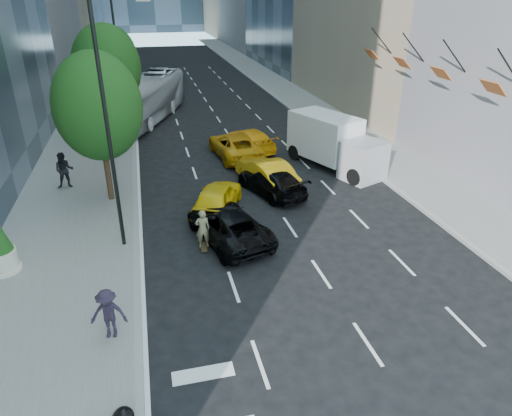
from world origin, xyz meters
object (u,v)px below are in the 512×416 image
object	(u,v)px
skateboarder	(203,231)
black_sedan_lincoln	(228,225)
box_truck	(334,143)
city_bus	(146,98)
black_sedan_mercedes	(271,181)

from	to	relation	value
skateboarder	black_sedan_lincoln	distance (m)	1.34
black_sedan_lincoln	skateboarder	bearing A→B (deg)	10.86
box_truck	skateboarder	bearing A→B (deg)	-160.59
skateboarder	box_truck	size ratio (longest dim) A/B	0.25
black_sedan_lincoln	city_bus	bearing A→B (deg)	-97.76
skateboarder	box_truck	bearing A→B (deg)	-135.83
skateboarder	city_bus	bearing A→B (deg)	-82.66
black_sedan_lincoln	black_sedan_mercedes	world-z (taller)	black_sedan_lincoln
city_bus	black_sedan_mercedes	bearing A→B (deg)	-49.86
black_sedan_lincoln	box_truck	xyz separation A→B (m)	(8.00, 7.39, 0.87)
city_bus	box_truck	xyz separation A→B (m)	(10.80, -14.43, -0.22)
skateboarder	black_sedan_lincoln	xyz separation A→B (m)	(1.20, 0.58, -0.14)
black_sedan_mercedes	box_truck	distance (m)	5.71
box_truck	city_bus	bearing A→B (deg)	105.29
black_sedan_lincoln	box_truck	distance (m)	10.92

